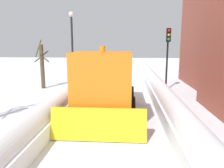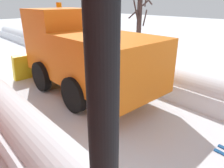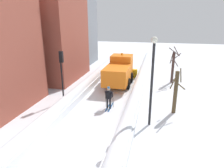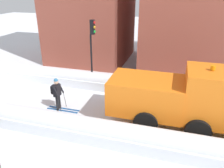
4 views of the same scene
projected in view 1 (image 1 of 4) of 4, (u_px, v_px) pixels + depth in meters
name	position (u px, v px, depth m)	size (l,w,h in m)	color
ground_plane	(116.00, 106.00, 11.20)	(80.00, 80.00, 0.00)	white
snowbank_left	(165.00, 99.00, 10.94)	(1.10, 36.00, 1.03)	white
snowbank_right	(68.00, 97.00, 11.29)	(1.10, 36.00, 1.01)	white
plow_truck	(106.00, 83.00, 9.67)	(3.20, 5.98, 3.12)	orange
skier	(110.00, 75.00, 15.60)	(0.62, 1.80, 1.81)	black
traffic_light_pole	(168.00, 47.00, 14.45)	(0.28, 0.42, 4.24)	black
street_lamp	(72.00, 39.00, 17.16)	(0.40, 0.40, 5.71)	black
bare_tree_near	(42.00, 66.00, 15.46)	(1.10, 1.15, 3.52)	#4B3C26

